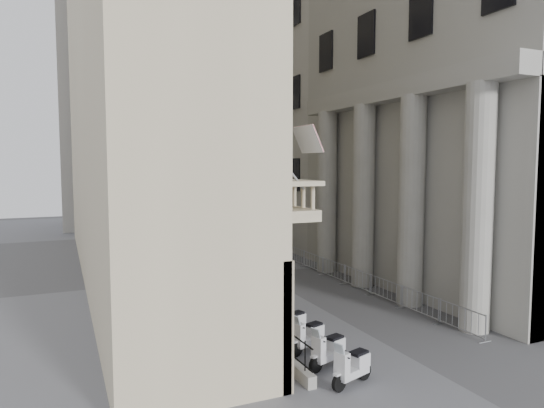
{
  "coord_description": "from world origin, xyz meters",
  "views": [
    {
      "loc": [
        -11.06,
        -8.4,
        6.79
      ],
      "look_at": [
        0.02,
        16.93,
        4.5
      ],
      "focal_mm": 32.0,
      "sensor_mm": 36.0,
      "label": 1
    }
  ],
  "objects_px": {
    "pedestrian_a": "(193,233)",
    "street_lamp": "(195,187)",
    "security_tent": "(178,218)",
    "scooter_0": "(352,385)",
    "pedestrian_b": "(225,230)",
    "info_kiosk": "(178,256)"
  },
  "relations": [
    {
      "from": "info_kiosk",
      "to": "pedestrian_b",
      "type": "height_order",
      "value": "info_kiosk"
    },
    {
      "from": "info_kiosk",
      "to": "pedestrian_a",
      "type": "height_order",
      "value": "pedestrian_a"
    },
    {
      "from": "street_lamp",
      "to": "pedestrian_b",
      "type": "xyz_separation_m",
      "value": [
        5.12,
        8.97,
        -4.39
      ]
    },
    {
      "from": "security_tent",
      "to": "pedestrian_a",
      "type": "relative_size",
      "value": 2.2
    },
    {
      "from": "security_tent",
      "to": "street_lamp",
      "type": "xyz_separation_m",
      "value": [
        0.43,
        -3.56,
        2.51
      ]
    },
    {
      "from": "scooter_0",
      "to": "pedestrian_a",
      "type": "height_order",
      "value": "pedestrian_a"
    },
    {
      "from": "pedestrian_a",
      "to": "street_lamp",
      "type": "bearing_deg",
      "value": 59.65
    },
    {
      "from": "pedestrian_a",
      "to": "security_tent",
      "type": "bearing_deg",
      "value": 43.72
    },
    {
      "from": "scooter_0",
      "to": "street_lamp",
      "type": "xyz_separation_m",
      "value": [
        0.52,
        20.74,
        5.21
      ]
    },
    {
      "from": "pedestrian_a",
      "to": "pedestrian_b",
      "type": "distance_m",
      "value": 3.73
    },
    {
      "from": "street_lamp",
      "to": "security_tent",
      "type": "bearing_deg",
      "value": 91.85
    },
    {
      "from": "scooter_0",
      "to": "street_lamp",
      "type": "bearing_deg",
      "value": -19.5
    },
    {
      "from": "scooter_0",
      "to": "pedestrian_b",
      "type": "distance_m",
      "value": 30.25
    },
    {
      "from": "pedestrian_b",
      "to": "security_tent",
      "type": "bearing_deg",
      "value": 60.75
    },
    {
      "from": "scooter_0",
      "to": "security_tent",
      "type": "xyz_separation_m",
      "value": [
        0.09,
        24.3,
        2.7
      ]
    },
    {
      "from": "scooter_0",
      "to": "pedestrian_b",
      "type": "bearing_deg",
      "value": -28.82
    },
    {
      "from": "scooter_0",
      "to": "info_kiosk",
      "type": "distance_m",
      "value": 18.83
    },
    {
      "from": "pedestrian_a",
      "to": "info_kiosk",
      "type": "bearing_deg",
      "value": 52.81
    },
    {
      "from": "security_tent",
      "to": "info_kiosk",
      "type": "distance_m",
      "value": 5.96
    },
    {
      "from": "security_tent",
      "to": "pedestrian_b",
      "type": "height_order",
      "value": "security_tent"
    },
    {
      "from": "scooter_0",
      "to": "info_kiosk",
      "type": "xyz_separation_m",
      "value": [
        -1.16,
        18.77,
        0.84
      ]
    },
    {
      "from": "scooter_0",
      "to": "info_kiosk",
      "type": "relative_size",
      "value": 0.9
    }
  ]
}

